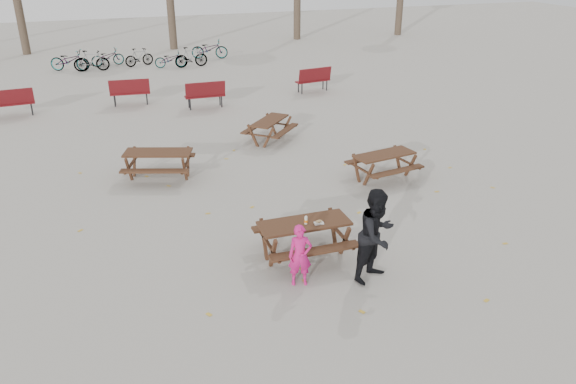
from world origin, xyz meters
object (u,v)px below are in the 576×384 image
object	(u,v)px
food_tray	(319,223)
adult	(377,235)
main_picnic_table	(304,231)
picnic_table_east	(384,166)
picnic_table_north	(159,165)
picnic_table_far	(270,130)
child	(300,256)
soda_bottle	(306,220)

from	to	relation	value
food_tray	adult	world-z (taller)	adult
food_tray	main_picnic_table	bearing A→B (deg)	146.21
main_picnic_table	food_tray	bearing A→B (deg)	-33.79
picnic_table_east	picnic_table_north	distance (m)	5.98
picnic_table_far	child	bearing A→B (deg)	-150.65
main_picnic_table	child	distance (m)	0.99
child	picnic_table_east	size ratio (longest dim) A/B	0.73
main_picnic_table	picnic_table_north	xyz separation A→B (m)	(-2.24, 5.08, -0.21)
picnic_table_far	picnic_table_north	bearing A→B (deg)	160.74
main_picnic_table	adult	world-z (taller)	adult
picnic_table_east	food_tray	bearing A→B (deg)	-143.86
adult	picnic_table_east	bearing A→B (deg)	33.86
food_tray	soda_bottle	xyz separation A→B (m)	(-0.23, 0.09, 0.05)
soda_bottle	child	distance (m)	0.96
child	picnic_table_far	size ratio (longest dim) A/B	0.75
food_tray	picnic_table_north	world-z (taller)	food_tray
food_tray	picnic_table_east	size ratio (longest dim) A/B	0.11
main_picnic_table	picnic_table_east	xyz separation A→B (m)	(3.41, 3.10, -0.23)
food_tray	picnic_table_far	xyz separation A→B (m)	(1.23, 7.21, -0.45)
food_tray	child	distance (m)	1.00
main_picnic_table	soda_bottle	size ratio (longest dim) A/B	10.59
child	picnic_table_far	bearing A→B (deg)	90.05
child	food_tray	bearing A→B (deg)	61.74
picnic_table_far	picnic_table_east	bearing A→B (deg)	-111.21
adult	picnic_table_east	xyz separation A→B (m)	(2.42, 4.25, -0.55)
picnic_table_east	picnic_table_far	bearing A→B (deg)	106.43
child	main_picnic_table	bearing A→B (deg)	78.47
food_tray	child	size ratio (longest dim) A/B	0.15
main_picnic_table	food_tray	world-z (taller)	food_tray
food_tray	soda_bottle	distance (m)	0.26
food_tray	picnic_table_east	distance (m)	4.57
soda_bottle	adult	world-z (taller)	adult
main_picnic_table	picnic_table_north	size ratio (longest dim) A/B	1.03
main_picnic_table	picnic_table_far	world-z (taller)	main_picnic_table
soda_bottle	picnic_table_far	distance (m)	7.29
main_picnic_table	picnic_table_far	xyz separation A→B (m)	(1.47, 7.05, -0.24)
picnic_table_north	picnic_table_far	xyz separation A→B (m)	(3.70, 1.97, -0.03)
picnic_table_north	picnic_table_east	bearing A→B (deg)	-0.77
soda_bottle	picnic_table_east	distance (m)	4.68
soda_bottle	adult	bearing A→B (deg)	-47.64
soda_bottle	picnic_table_east	bearing A→B (deg)	42.99
food_tray	adult	size ratio (longest dim) A/B	0.10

